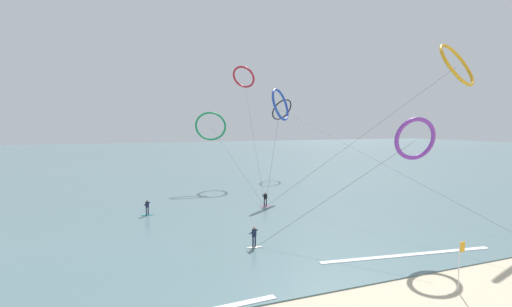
{
  "coord_description": "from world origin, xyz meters",
  "views": [
    {
      "loc": [
        -13.5,
        -10.19,
        9.68
      ],
      "look_at": [
        0.0,
        23.11,
        7.03
      ],
      "focal_mm": 26.89,
      "sensor_mm": 36.0,
      "label": 1
    }
  ],
  "objects_px": {
    "kite_violet": "(415,139)",
    "surfer_teal": "(147,208)",
    "beach_flag": "(460,258)",
    "surfer_magenta": "(265,200)",
    "kite_amber": "(457,65)",
    "surfer_ivory": "(254,238)",
    "kite_crimson": "(244,77)",
    "kite_cobalt": "(280,105)",
    "kite_emerald": "(211,126)",
    "kite_charcoal": "(282,110)"
  },
  "relations": [
    {
      "from": "kite_violet",
      "to": "surfer_teal",
      "type": "bearing_deg",
      "value": -31.58
    },
    {
      "from": "kite_violet",
      "to": "beach_flag",
      "type": "relative_size",
      "value": 4.7
    },
    {
      "from": "surfer_magenta",
      "to": "kite_amber",
      "type": "height_order",
      "value": "kite_amber"
    },
    {
      "from": "surfer_ivory",
      "to": "kite_crimson",
      "type": "distance_m",
      "value": 43.88
    },
    {
      "from": "kite_cobalt",
      "to": "kite_emerald",
      "type": "bearing_deg",
      "value": 89.87
    },
    {
      "from": "kite_amber",
      "to": "kite_cobalt",
      "type": "relative_size",
      "value": 1.25
    },
    {
      "from": "kite_crimson",
      "to": "kite_violet",
      "type": "height_order",
      "value": "kite_crimson"
    },
    {
      "from": "kite_charcoal",
      "to": "kite_emerald",
      "type": "distance_m",
      "value": 19.52
    },
    {
      "from": "kite_amber",
      "to": "surfer_magenta",
      "type": "bearing_deg",
      "value": 122.66
    },
    {
      "from": "surfer_teal",
      "to": "surfer_magenta",
      "type": "xyz_separation_m",
      "value": [
        13.51,
        -0.56,
        0.0
      ]
    },
    {
      "from": "surfer_teal",
      "to": "surfer_ivory",
      "type": "height_order",
      "value": "same"
    },
    {
      "from": "surfer_magenta",
      "to": "kite_cobalt",
      "type": "height_order",
      "value": "kite_cobalt"
    },
    {
      "from": "kite_charcoal",
      "to": "kite_cobalt",
      "type": "bearing_deg",
      "value": 42.94
    },
    {
      "from": "surfer_teal",
      "to": "kite_crimson",
      "type": "xyz_separation_m",
      "value": [
        19.74,
        23.7,
        17.51
      ]
    },
    {
      "from": "kite_emerald",
      "to": "kite_charcoal",
      "type": "bearing_deg",
      "value": 39.59
    },
    {
      "from": "surfer_magenta",
      "to": "kite_charcoal",
      "type": "bearing_deg",
      "value": -127.88
    },
    {
      "from": "surfer_magenta",
      "to": "kite_charcoal",
      "type": "xyz_separation_m",
      "value": [
        14.64,
        25.65,
        11.85
      ]
    },
    {
      "from": "surfer_ivory",
      "to": "kite_charcoal",
      "type": "xyz_separation_m",
      "value": [
        21.57,
        39.41,
        11.85
      ]
    },
    {
      "from": "surfer_ivory",
      "to": "kite_violet",
      "type": "relative_size",
      "value": 0.12
    },
    {
      "from": "kite_crimson",
      "to": "kite_violet",
      "type": "distance_m",
      "value": 43.05
    },
    {
      "from": "kite_crimson",
      "to": "kite_violet",
      "type": "relative_size",
      "value": 1.9
    },
    {
      "from": "surfer_teal",
      "to": "kite_charcoal",
      "type": "bearing_deg",
      "value": 2.29
    },
    {
      "from": "kite_violet",
      "to": "kite_emerald",
      "type": "distance_m",
      "value": 34.69
    },
    {
      "from": "kite_amber",
      "to": "kite_cobalt",
      "type": "distance_m",
      "value": 22.6
    },
    {
      "from": "kite_crimson",
      "to": "kite_cobalt",
      "type": "relative_size",
      "value": 1.8
    },
    {
      "from": "surfer_magenta",
      "to": "kite_crimson",
      "type": "relative_size",
      "value": 0.06
    },
    {
      "from": "surfer_magenta",
      "to": "surfer_ivory",
      "type": "distance_m",
      "value": 15.41
    },
    {
      "from": "kite_charcoal",
      "to": "kite_cobalt",
      "type": "xyz_separation_m",
      "value": [
        -9.1,
        -18.13,
        -0.11
      ]
    },
    {
      "from": "kite_emerald",
      "to": "surfer_magenta",
      "type": "bearing_deg",
      "value": -72.23
    },
    {
      "from": "kite_violet",
      "to": "kite_amber",
      "type": "xyz_separation_m",
      "value": [
        10.38,
        5.25,
        7.17
      ]
    },
    {
      "from": "kite_crimson",
      "to": "beach_flag",
      "type": "bearing_deg",
      "value": 134.64
    },
    {
      "from": "surfer_teal",
      "to": "kite_amber",
      "type": "height_order",
      "value": "kite_amber"
    },
    {
      "from": "kite_amber",
      "to": "beach_flag",
      "type": "distance_m",
      "value": 23.9
    },
    {
      "from": "surfer_teal",
      "to": "surfer_magenta",
      "type": "distance_m",
      "value": 13.52
    },
    {
      "from": "kite_crimson",
      "to": "beach_flag",
      "type": "distance_m",
      "value": 52.66
    },
    {
      "from": "kite_charcoal",
      "to": "kite_crimson",
      "type": "bearing_deg",
      "value": -11.02
    },
    {
      "from": "surfer_magenta",
      "to": "beach_flag",
      "type": "bearing_deg",
      "value": 84.61
    },
    {
      "from": "kite_charcoal",
      "to": "kite_cobalt",
      "type": "distance_m",
      "value": 20.29
    },
    {
      "from": "kite_emerald",
      "to": "kite_amber",
      "type": "bearing_deg",
      "value": -47.85
    },
    {
      "from": "kite_violet",
      "to": "beach_flag",
      "type": "height_order",
      "value": "kite_violet"
    },
    {
      "from": "surfer_teal",
      "to": "kite_cobalt",
      "type": "height_order",
      "value": "kite_cobalt"
    },
    {
      "from": "surfer_teal",
      "to": "kite_charcoal",
      "type": "height_order",
      "value": "kite_charcoal"
    },
    {
      "from": "kite_violet",
      "to": "kite_charcoal",
      "type": "xyz_separation_m",
      "value": [
        9.32,
        43.32,
        4.08
      ]
    },
    {
      "from": "surfer_magenta",
      "to": "surfer_ivory",
      "type": "relative_size",
      "value": 1.0
    },
    {
      "from": "surfer_teal",
      "to": "kite_crimson",
      "type": "bearing_deg",
      "value": 10.78
    },
    {
      "from": "kite_crimson",
      "to": "surfer_magenta",
      "type": "bearing_deg",
      "value": 125.95
    },
    {
      "from": "surfer_magenta",
      "to": "kite_violet",
      "type": "distance_m",
      "value": 20.03
    },
    {
      "from": "kite_violet",
      "to": "kite_charcoal",
      "type": "height_order",
      "value": "kite_charcoal"
    },
    {
      "from": "surfer_ivory",
      "to": "kite_emerald",
      "type": "height_order",
      "value": "kite_emerald"
    },
    {
      "from": "kite_crimson",
      "to": "kite_amber",
      "type": "distance_m",
      "value": 37.97
    }
  ]
}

